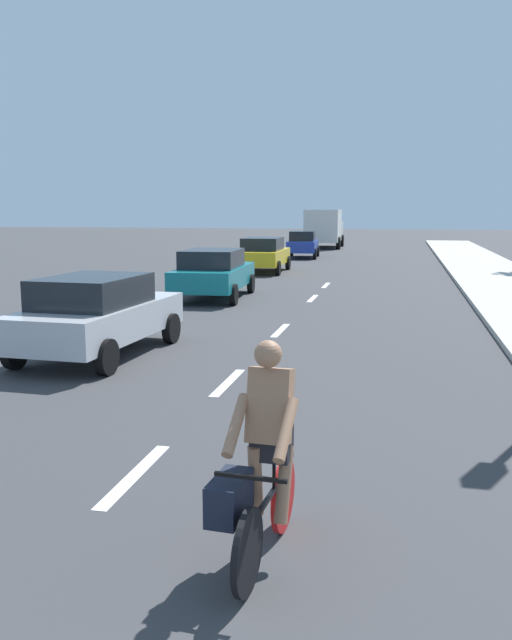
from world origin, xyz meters
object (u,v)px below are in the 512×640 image
object	(u,v)px
parked_car_silver	(97,313)
delivery_truck	(324,227)
parked_car_teal	(213,272)
parked_car_yellow	(263,254)
cyclist	(260,463)
parked_car_blue	(303,244)

from	to	relation	value
parked_car_silver	delivery_truck	bearing A→B (deg)	92.74
parked_car_teal	parked_car_yellow	distance (m)	9.24
cyclist	parked_car_silver	world-z (taller)	cyclist
parked_car_teal	parked_car_yellow	size ratio (longest dim) A/B	1.05
cyclist	parked_car_blue	xyz separation A→B (m)	(-4.63, 34.48, 0.00)
parked_car_teal	parked_car_yellow	bearing A→B (deg)	88.73
cyclist	delivery_truck	size ratio (longest dim) A/B	0.29
parked_car_teal	delivery_truck	size ratio (longest dim) A/B	0.73
parked_car_teal	parked_car_blue	size ratio (longest dim) A/B	1.18
parked_car_silver	cyclist	bearing A→B (deg)	-53.21
cyclist	parked_car_blue	bearing A→B (deg)	-77.67
cyclist	parked_car_yellow	xyz separation A→B (m)	(-5.07, 24.95, 0.01)
parked_car_blue	delivery_truck	world-z (taller)	delivery_truck
cyclist	parked_car_silver	distance (m)	8.38
parked_car_teal	delivery_truck	xyz separation A→B (m)	(0.21, 29.51, 0.66)
parked_car_blue	delivery_truck	xyz separation A→B (m)	(0.03, 10.73, 0.67)
parked_car_silver	parked_car_yellow	bearing A→B (deg)	94.09
parked_car_yellow	delivery_truck	size ratio (longest dim) A/B	0.70
parked_car_yellow	parked_car_blue	size ratio (longest dim) A/B	1.13
parked_car_yellow	parked_car_blue	bearing A→B (deg)	86.32
parked_car_silver	parked_car_teal	xyz separation A→B (m)	(-0.13, 8.75, 0.00)
parked_car_yellow	delivery_truck	xyz separation A→B (m)	(0.47, 20.27, 0.66)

